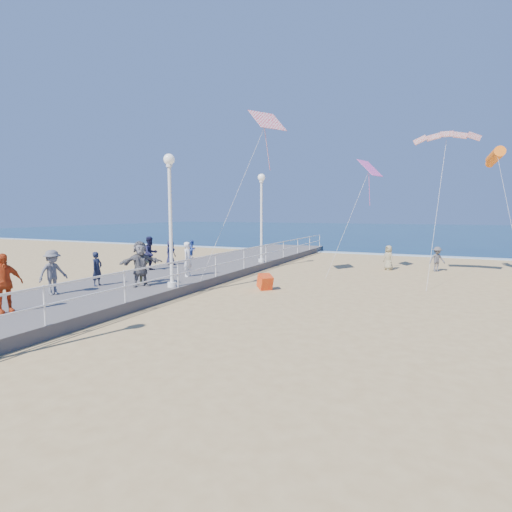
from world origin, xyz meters
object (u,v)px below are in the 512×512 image
at_px(lamp_post_mid, 170,206).
at_px(beach_walker_c, 389,258).
at_px(spectator_4, 171,253).
at_px(spectator_3, 3,283).
at_px(beach_walker_a, 437,259).
at_px(box_kite, 265,283).
at_px(spectator_5, 140,264).
at_px(spectator_7, 150,253).
at_px(lamp_post_far, 261,208).
at_px(woman_holding_toddler, 188,259).
at_px(spectator_0, 97,269).
at_px(toddler_held, 192,249).
at_px(spectator_1, 142,264).
at_px(spectator_2, 53,272).

distance_m(lamp_post_mid, beach_walker_c, 13.96).
relative_size(lamp_post_mid, spectator_4, 3.73).
xyz_separation_m(spectator_3, beach_walker_a, (11.80, 17.64, -0.58)).
bearing_deg(spectator_3, lamp_post_mid, -1.56).
relative_size(beach_walker_a, box_kite, 2.42).
distance_m(spectator_5, spectator_7, 4.64).
bearing_deg(spectator_7, lamp_post_far, -23.94).
bearing_deg(spectator_5, box_kite, -17.43).
height_order(woman_holding_toddler, beach_walker_a, woman_holding_toddler).
bearing_deg(spectator_0, box_kite, -63.11).
bearing_deg(spectator_4, lamp_post_mid, -141.78).
height_order(lamp_post_far, toddler_held, lamp_post_far).
bearing_deg(spectator_5, beach_walker_c, -0.57).
distance_m(spectator_1, spectator_4, 6.07).
distance_m(spectator_0, spectator_7, 4.56).
bearing_deg(beach_walker_a, lamp_post_mid, -158.54).
bearing_deg(box_kite, spectator_0, 167.20).
relative_size(lamp_post_far, beach_walker_c, 3.63).
xyz_separation_m(toddler_held, spectator_2, (-2.28, -5.75, -0.46)).
bearing_deg(spectator_0, woman_holding_toddler, -36.44).
xyz_separation_m(spectator_2, spectator_4, (-1.20, 8.70, -0.12)).
distance_m(beach_walker_c, box_kite, 9.75).
height_order(lamp_post_mid, beach_walker_a, lamp_post_mid).
xyz_separation_m(lamp_post_mid, beach_walker_a, (9.77, 12.07, -2.93)).
xyz_separation_m(spectator_1, box_kite, (4.54, 2.70, -0.92)).
height_order(spectator_0, beach_walker_c, spectator_0).
xyz_separation_m(toddler_held, spectator_5, (-0.47, -3.10, -0.35)).
distance_m(toddler_held, spectator_5, 3.15).
relative_size(spectator_1, spectator_5, 0.88).
bearing_deg(spectator_4, spectator_5, -152.38).
relative_size(spectator_4, spectator_7, 0.80).
height_order(spectator_5, box_kite, spectator_5).
xyz_separation_m(lamp_post_far, beach_walker_a, (9.77, 3.07, -2.93)).
distance_m(lamp_post_mid, spectator_0, 4.05).
distance_m(spectator_0, spectator_4, 6.81).
bearing_deg(spectator_2, spectator_3, -149.06).
relative_size(lamp_post_far, box_kite, 8.87).
distance_m(spectator_0, spectator_5, 1.85).
bearing_deg(spectator_4, beach_walker_a, -64.16).
distance_m(spectator_2, beach_walker_c, 17.89).
relative_size(woman_holding_toddler, beach_walker_c, 1.12).
distance_m(lamp_post_far, toddler_held, 6.66).
bearing_deg(spectator_1, toddler_held, -18.83).
bearing_deg(woman_holding_toddler, beach_walker_a, -47.75).
bearing_deg(toddler_held, spectator_2, 158.88).
height_order(lamp_post_mid, box_kite, lamp_post_mid).
xyz_separation_m(spectator_7, box_kite, (6.76, -0.55, -0.99)).
bearing_deg(spectator_3, lamp_post_far, 10.50).
bearing_deg(woman_holding_toddler, spectator_7, 73.96).
bearing_deg(spectator_0, beach_walker_c, -45.38).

